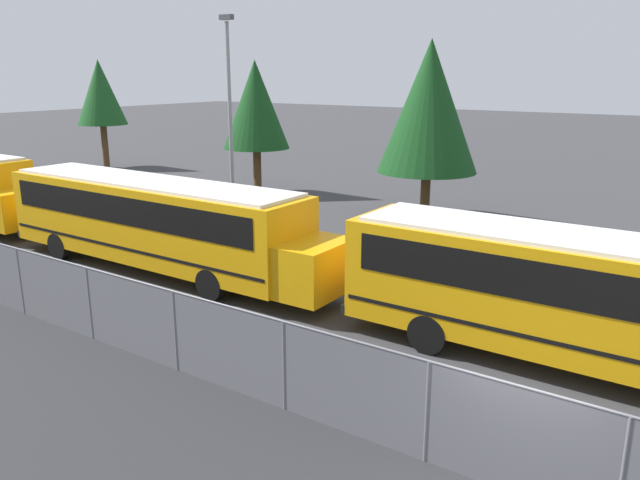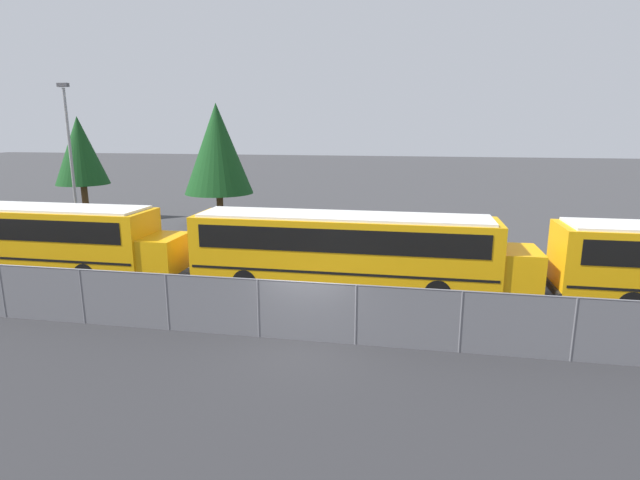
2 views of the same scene
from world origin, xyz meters
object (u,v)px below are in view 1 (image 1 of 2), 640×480
(school_bus_2, at_px, (627,300))
(tree_3, at_px, (429,107))
(light_pole, at_px, (230,117))
(tree_2, at_px, (100,93))
(school_bus_1, at_px, (157,218))
(tree_0, at_px, (256,105))

(school_bus_2, height_order, tree_3, tree_3)
(light_pole, bearing_deg, tree_2, 156.72)
(light_pole, xyz_separation_m, tree_3, (5.88, 6.57, 0.29))
(school_bus_1, distance_m, tree_3, 13.44)
(tree_3, bearing_deg, school_bus_2, -49.71)
(light_pole, relative_size, tree_2, 1.18)
(light_pole, distance_m, tree_2, 21.22)
(school_bus_2, xyz_separation_m, light_pole, (-16.13, 5.52, 2.92))
(school_bus_1, xyz_separation_m, light_pole, (-1.87, 5.84, 2.92))
(tree_2, distance_m, tree_3, 25.43)
(school_bus_2, distance_m, tree_0, 24.09)
(tree_0, relative_size, tree_2, 0.97)
(school_bus_2, distance_m, light_pole, 17.30)
(tree_2, bearing_deg, school_bus_2, -21.32)
(tree_2, bearing_deg, light_pole, -23.28)
(school_bus_2, height_order, tree_2, tree_2)
(tree_3, bearing_deg, light_pole, -131.80)
(tree_2, relative_size, tree_3, 0.93)
(school_bus_1, xyz_separation_m, tree_3, (4.01, 12.42, 3.20))
(school_bus_1, xyz_separation_m, tree_0, (-6.20, 12.67, 2.98))
(school_bus_1, relative_size, tree_3, 1.70)
(tree_0, bearing_deg, school_bus_1, -63.92)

